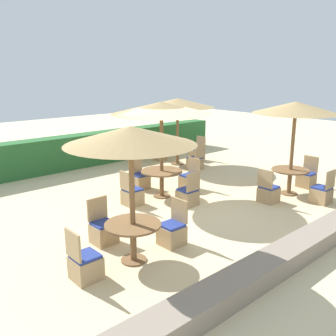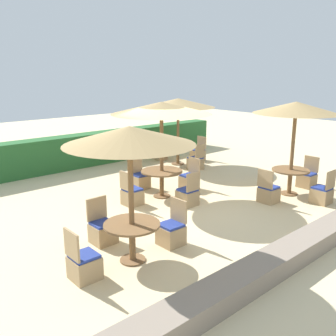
# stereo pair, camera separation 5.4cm
# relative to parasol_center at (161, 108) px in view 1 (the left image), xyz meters

# --- Properties ---
(ground_plane) EXTENTS (40.00, 40.00, 0.00)m
(ground_plane) POSITION_rel_parasol_center_xyz_m (-0.05, -0.92, -2.47)
(ground_plane) COLOR beige
(hedge_row) EXTENTS (13.00, 0.70, 1.19)m
(hedge_row) POSITION_rel_parasol_center_xyz_m (-0.05, 4.62, -1.88)
(hedge_row) COLOR #28602D
(hedge_row) RESTS_ON ground_plane
(stone_border) EXTENTS (10.00, 0.56, 0.36)m
(stone_border) POSITION_rel_parasol_center_xyz_m (-0.05, -4.43, -2.29)
(stone_border) COLOR gray
(stone_border) RESTS_ON ground_plane
(parasol_center) EXTENTS (2.71, 2.71, 2.64)m
(parasol_center) POSITION_rel_parasol_center_xyz_m (0.00, 0.00, 0.00)
(parasol_center) COLOR brown
(parasol_center) RESTS_ON ground_plane
(round_table_center) EXTENTS (1.16, 1.16, 0.75)m
(round_table_center) POSITION_rel_parasol_center_xyz_m (0.00, -0.00, -1.86)
(round_table_center) COLOR brown
(round_table_center) RESTS_ON ground_plane
(patio_chair_center_north) EXTENTS (0.46, 0.46, 0.93)m
(patio_chair_center_north) POSITION_rel_parasol_center_xyz_m (0.01, 1.02, -2.21)
(patio_chair_center_north) COLOR tan
(patio_chair_center_north) RESTS_ON ground_plane
(patio_chair_center_south) EXTENTS (0.46, 0.46, 0.93)m
(patio_chair_center_south) POSITION_rel_parasol_center_xyz_m (0.04, -1.00, -2.21)
(patio_chair_center_south) COLOR tan
(patio_chair_center_south) RESTS_ON ground_plane
(patio_chair_center_west) EXTENTS (0.46, 0.46, 0.93)m
(patio_chair_center_west) POSITION_rel_parasol_center_xyz_m (-1.03, 0.01, -2.21)
(patio_chair_center_west) COLOR tan
(patio_chair_center_west) RESTS_ON ground_plane
(patio_chair_center_east) EXTENTS (0.46, 0.46, 0.93)m
(patio_chair_center_east) POSITION_rel_parasol_center_xyz_m (1.07, -0.03, -2.21)
(patio_chair_center_east) COLOR tan
(patio_chair_center_east) RESTS_ON ground_plane
(parasol_front_left) EXTENTS (2.31, 2.31, 2.53)m
(parasol_front_left) POSITION_rel_parasol_center_xyz_m (-2.82, -2.44, -0.12)
(parasol_front_left) COLOR brown
(parasol_front_left) RESTS_ON ground_plane
(round_table_front_left) EXTENTS (1.04, 1.04, 0.74)m
(round_table_front_left) POSITION_rel_parasol_center_xyz_m (-2.82, -2.44, -1.89)
(round_table_front_left) COLOR brown
(round_table_front_left) RESTS_ON ground_plane
(patio_chair_front_left_west) EXTENTS (0.46, 0.46, 0.93)m
(patio_chair_front_left_west) POSITION_rel_parasol_center_xyz_m (-3.81, -2.41, -2.21)
(patio_chair_front_left_west) COLOR tan
(patio_chair_front_left_west) RESTS_ON ground_plane
(patio_chair_front_left_east) EXTENTS (0.46, 0.46, 0.93)m
(patio_chair_front_left_east) POSITION_rel_parasol_center_xyz_m (-1.81, -2.42, -2.21)
(patio_chair_front_left_east) COLOR tan
(patio_chair_front_left_east) RESTS_ON ground_plane
(patio_chair_front_left_north) EXTENTS (0.46, 0.46, 0.93)m
(patio_chair_front_left_north) POSITION_rel_parasol_center_xyz_m (-2.82, -1.41, -2.21)
(patio_chair_front_left_north) COLOR tan
(patio_chair_front_left_north) RESTS_ON ground_plane
(parasol_front_right) EXTENTS (2.32, 2.32, 2.63)m
(parasol_front_right) POSITION_rel_parasol_center_xyz_m (2.88, -2.27, -0.02)
(parasol_front_right) COLOR brown
(parasol_front_right) RESTS_ON ground_plane
(round_table_front_right) EXTENTS (1.05, 1.05, 0.73)m
(round_table_front_right) POSITION_rel_parasol_center_xyz_m (2.88, -2.27, -1.90)
(round_table_front_right) COLOR brown
(round_table_front_right) RESTS_ON ground_plane
(patio_chair_front_right_west) EXTENTS (0.46, 0.46, 0.93)m
(patio_chair_front_right_west) POSITION_rel_parasol_center_xyz_m (1.83, -2.26, -2.21)
(patio_chair_front_right_west) COLOR tan
(patio_chair_front_right_west) RESTS_ON ground_plane
(patio_chair_front_right_south) EXTENTS (0.46, 0.46, 0.93)m
(patio_chair_front_right_south) POSITION_rel_parasol_center_xyz_m (2.83, -3.26, -2.21)
(patio_chair_front_right_south) COLOR tan
(patio_chair_front_right_south) RESTS_ON ground_plane
(patio_chair_front_right_east) EXTENTS (0.46, 0.46, 0.93)m
(patio_chair_front_right_east) POSITION_rel_parasol_center_xyz_m (3.89, -2.25, -2.21)
(patio_chair_front_right_east) COLOR tan
(patio_chair_front_right_east) RESTS_ON ground_plane
(parasol_back_right) EXTENTS (2.71, 2.71, 2.47)m
(parasol_back_right) POSITION_rel_parasol_center_xyz_m (2.92, 2.47, -0.17)
(parasol_back_right) COLOR brown
(parasol_back_right) RESTS_ON ground_plane
(round_table_back_right) EXTENTS (1.19, 1.19, 0.74)m
(round_table_back_right) POSITION_rel_parasol_center_xyz_m (2.92, 2.47, -1.87)
(round_table_back_right) COLOR brown
(round_table_back_right) RESTS_ON ground_plane
(patio_chair_back_right_east) EXTENTS (0.46, 0.46, 0.93)m
(patio_chair_back_right_east) POSITION_rel_parasol_center_xyz_m (3.97, 2.42, -2.21)
(patio_chair_back_right_east) COLOR tan
(patio_chair_back_right_east) RESTS_ON ground_plane
(patio_chair_back_right_south) EXTENTS (0.46, 0.46, 0.93)m
(patio_chair_back_right_south) POSITION_rel_parasol_center_xyz_m (2.87, 1.46, -2.21)
(patio_chair_back_right_south) COLOR tan
(patio_chair_back_right_south) RESTS_ON ground_plane
(patio_chair_back_right_north) EXTENTS (0.46, 0.46, 0.93)m
(patio_chair_back_right_north) POSITION_rel_parasol_center_xyz_m (2.94, 3.55, -2.21)
(patio_chair_back_right_north) COLOR tan
(patio_chair_back_right_north) RESTS_ON ground_plane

